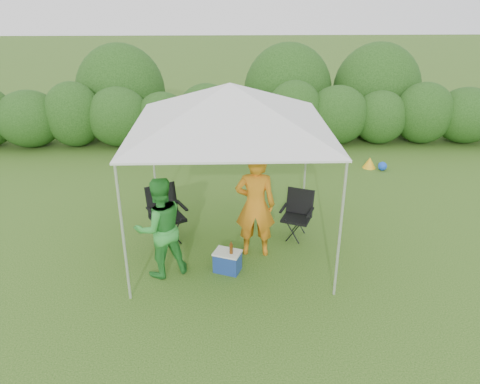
{
  "coord_description": "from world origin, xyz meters",
  "views": [
    {
      "loc": [
        -0.06,
        -6.64,
        4.24
      ],
      "look_at": [
        0.15,
        0.4,
        1.05
      ],
      "focal_mm": 35.0,
      "sensor_mm": 36.0,
      "label": 1
    }
  ],
  "objects_px": {
    "woman": "(160,228)",
    "cooler": "(227,261)",
    "canopy": "(230,107)",
    "chair_left": "(165,210)",
    "chair_right": "(298,211)",
    "man": "(255,205)"
  },
  "relations": [
    {
      "from": "woman",
      "to": "cooler",
      "type": "height_order",
      "value": "woman"
    },
    {
      "from": "canopy",
      "to": "chair_left",
      "type": "height_order",
      "value": "canopy"
    },
    {
      "from": "canopy",
      "to": "woman",
      "type": "relative_size",
      "value": 1.91
    },
    {
      "from": "canopy",
      "to": "woman",
      "type": "xyz_separation_m",
      "value": [
        -1.09,
        -0.85,
        -1.65
      ]
    },
    {
      "from": "chair_right",
      "to": "chair_left",
      "type": "bearing_deg",
      "value": -156.28
    },
    {
      "from": "woman",
      "to": "canopy",
      "type": "bearing_deg",
      "value": -167.07
    },
    {
      "from": "canopy",
      "to": "man",
      "type": "relative_size",
      "value": 1.72
    },
    {
      "from": "chair_right",
      "to": "woman",
      "type": "distance_m",
      "value": 2.58
    },
    {
      "from": "man",
      "to": "woman",
      "type": "bearing_deg",
      "value": 24.64
    },
    {
      "from": "chair_right",
      "to": "man",
      "type": "relative_size",
      "value": 0.48
    },
    {
      "from": "chair_left",
      "to": "man",
      "type": "relative_size",
      "value": 0.54
    },
    {
      "from": "chair_left",
      "to": "man",
      "type": "distance_m",
      "value": 1.69
    },
    {
      "from": "canopy",
      "to": "man",
      "type": "xyz_separation_m",
      "value": [
        0.39,
        -0.3,
        -1.56
      ]
    },
    {
      "from": "chair_right",
      "to": "man",
      "type": "xyz_separation_m",
      "value": [
        -0.8,
        -0.59,
        0.41
      ]
    },
    {
      "from": "canopy",
      "to": "chair_left",
      "type": "distance_m",
      "value": 2.25
    },
    {
      "from": "chair_right",
      "to": "woman",
      "type": "height_order",
      "value": "woman"
    },
    {
      "from": "canopy",
      "to": "woman",
      "type": "height_order",
      "value": "canopy"
    },
    {
      "from": "man",
      "to": "woman",
      "type": "relative_size",
      "value": 1.11
    },
    {
      "from": "woman",
      "to": "cooler",
      "type": "xyz_separation_m",
      "value": [
        1.02,
        0.02,
        -0.64
      ]
    },
    {
      "from": "chair_right",
      "to": "chair_left",
      "type": "xyz_separation_m",
      "value": [
        -2.35,
        -0.02,
        0.07
      ]
    },
    {
      "from": "chair_right",
      "to": "woman",
      "type": "xyz_separation_m",
      "value": [
        -2.29,
        -1.13,
        0.32
      ]
    },
    {
      "from": "woman",
      "to": "chair_left",
      "type": "bearing_deg",
      "value": -111.64
    }
  ]
}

